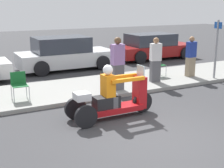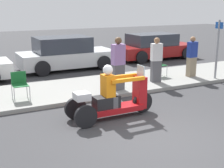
% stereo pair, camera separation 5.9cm
% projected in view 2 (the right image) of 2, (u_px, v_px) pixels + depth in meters
% --- Properties ---
extents(ground_plane, '(60.00, 60.00, 0.00)m').
position_uv_depth(ground_plane, '(162.00, 140.00, 6.82)').
color(ground_plane, '#38383A').
extents(sidewalk_strip, '(28.00, 2.80, 0.12)m').
position_uv_depth(sidewalk_strip, '(83.00, 88.00, 10.77)').
color(sidewalk_strip, gray).
rests_on(sidewalk_strip, ground).
extents(motorcycle_trike, '(2.39, 0.79, 1.42)m').
position_uv_depth(motorcycle_trike, '(112.00, 99.00, 8.05)').
color(motorcycle_trike, black).
rests_on(motorcycle_trike, ground).
extents(spectator_with_child, '(0.42, 0.29, 1.61)m').
position_uv_depth(spectator_with_child, '(156.00, 61.00, 11.23)').
color(spectator_with_child, '#515156').
rests_on(spectator_with_child, sidewalk_strip).
extents(spectator_mid_group, '(0.43, 0.27, 1.74)m').
position_uv_depth(spectator_mid_group, '(118.00, 65.00, 10.18)').
color(spectator_mid_group, '#515156').
rests_on(spectator_mid_group, sidewalk_strip).
extents(spectator_near_curb, '(0.38, 0.25, 1.56)m').
position_uv_depth(spectator_near_curb, '(192.00, 57.00, 12.10)').
color(spectator_near_curb, gray).
rests_on(spectator_near_curb, sidewalk_strip).
extents(folding_chair_curbside, '(0.48, 0.48, 0.82)m').
position_uv_depth(folding_chair_curbside, '(20.00, 83.00, 9.23)').
color(folding_chair_curbside, '#A5A8AD').
rests_on(folding_chair_curbside, sidewalk_strip).
extents(folding_chair_set_back, '(0.48, 0.48, 0.82)m').
position_uv_depth(folding_chair_set_back, '(158.00, 63.00, 12.25)').
color(folding_chair_set_back, '#A5A8AD').
rests_on(folding_chair_set_back, sidewalk_strip).
extents(parked_car_lot_right, '(4.29, 2.03, 1.47)m').
position_uv_depth(parked_car_lot_right, '(66.00, 54.00, 14.03)').
color(parked_car_lot_right, silver).
rests_on(parked_car_lot_right, ground).
extents(parked_car_lot_far, '(4.39, 2.02, 1.35)m').
position_uv_depth(parked_car_lot_far, '(154.00, 47.00, 16.72)').
color(parked_car_lot_far, maroon).
rests_on(parked_car_lot_far, ground).
extents(street_sign, '(0.08, 0.36, 2.20)m').
position_uv_depth(street_sign, '(217.00, 47.00, 11.66)').
color(street_sign, gray).
rests_on(street_sign, sidewalk_strip).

